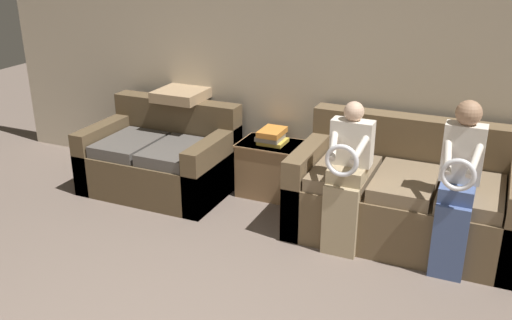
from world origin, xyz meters
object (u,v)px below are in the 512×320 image
Objects in this scene: throw_pillow at (181,95)px; child_left_seated at (347,173)px; child_right_seated at (459,181)px; couch_main at (406,198)px; side_shelf at (272,168)px; couch_side at (162,159)px; book_stack at (272,136)px.

child_left_seated is at bearing -21.09° from throw_pillow.
child_left_seated is at bearing -179.16° from child_right_seated.
throw_pillow is at bearing 172.27° from couch_main.
throw_pillow is at bearing 165.11° from child_right_seated.
child_right_seated is 2.79m from throw_pillow.
side_shelf is (-0.91, 0.70, -0.38)m from child_left_seated.
side_shelf is 1.33× the size of throw_pillow.
couch_side is 1.12m from book_stack.
side_shelf is at bearing 16.00° from couch_side.
child_right_seated is 4.46× the size of book_stack.
book_stack is at bearing 167.68° from couch_main.
throw_pillow reaches higher than couch_side.
child_left_seated is at bearing -37.69° from book_stack.
couch_side is 1.08m from side_shelf.
side_shelf is at bearing -1.46° from throw_pillow.
couch_main is 1.34× the size of couch_side.
side_shelf is at bearing 142.25° from child_left_seated.
side_shelf is at bearing -18.28° from book_stack.
throw_pillow is (-0.98, 0.03, 0.61)m from side_shelf.
child_right_seated reaches higher than side_shelf.
couch_main is 1.37m from book_stack.
couch_side is 2.02m from child_left_seated.
couch_main is 0.66m from child_left_seated.
child_right_seated reaches higher than child_left_seated.
child_left_seated is at bearing -37.75° from side_shelf.
side_shelf is 2.12× the size of book_stack.
book_stack is (1.04, 0.30, 0.29)m from couch_side.
side_shelf is at bearing 158.04° from child_right_seated.
couch_main is at bearing 134.85° from child_right_seated.
child_right_seated is 1.90m from side_shelf.
book_stack is 0.63× the size of throw_pillow.
throw_pillow is (-2.29, 0.31, 0.54)m from couch_main.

